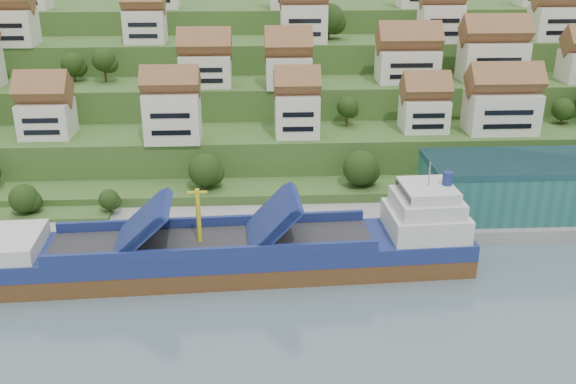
{
  "coord_description": "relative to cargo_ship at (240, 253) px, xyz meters",
  "views": [
    {
      "loc": [
        -8.71,
        -89.33,
        50.2
      ],
      "look_at": [
        -3.48,
        14.0,
        8.0
      ],
      "focal_mm": 40.0,
      "sensor_mm": 36.0,
      "label": 1
    }
  ],
  "objects": [
    {
      "name": "ground",
      "position": [
        11.72,
        -0.53,
        -3.27
      ],
      "size": [
        300.0,
        300.0,
        0.0
      ],
      "primitive_type": "plane",
      "color": "slate",
      "rests_on": "ground"
    },
    {
      "name": "quay",
      "position": [
        31.72,
        14.47,
        -2.17
      ],
      "size": [
        180.0,
        14.0,
        2.2
      ],
      "primitive_type": "cube",
      "color": "gray",
      "rests_on": "ground"
    },
    {
      "name": "hillside",
      "position": [
        11.72,
        103.02,
        7.39
      ],
      "size": [
        260.0,
        128.0,
        31.0
      ],
      "color": "#2D4C1E",
      "rests_on": "ground"
    },
    {
      "name": "hillside_village",
      "position": [
        14.45,
        60.06,
        21.18
      ],
      "size": [
        155.96,
        62.6,
        28.89
      ],
      "color": "silver",
      "rests_on": "ground"
    },
    {
      "name": "hillside_trees",
      "position": [
        8.04,
        44.81,
        13.56
      ],
      "size": [
        141.86,
        61.83,
        30.77
      ],
      "color": "#223C14",
      "rests_on": "ground"
    },
    {
      "name": "flagpole",
      "position": [
        29.83,
        9.47,
        3.62
      ],
      "size": [
        1.28,
        0.16,
        8.0
      ],
      "color": "gray",
      "rests_on": "quay"
    },
    {
      "name": "cargo_ship",
      "position": [
        0.0,
        0.0,
        0.0
      ],
      "size": [
        77.77,
        15.86,
        17.13
      ],
      "rotation": [
        0.0,
        0.0,
        0.05
      ],
      "color": "#533319",
      "rests_on": "ground"
    }
  ]
}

